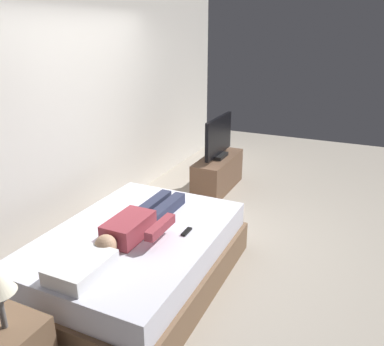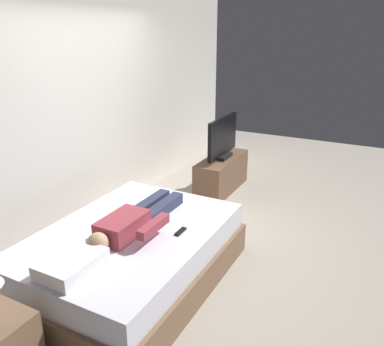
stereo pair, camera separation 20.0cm
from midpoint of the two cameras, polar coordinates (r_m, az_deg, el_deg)
ground_plane at (r=4.45m, az=-0.62°, el=-10.07°), size 10.00×10.00×0.00m
back_wall at (r=5.04m, az=-13.98°, el=9.99°), size 6.40×0.10×2.80m
bed at (r=3.74m, az=-9.69°, el=-12.12°), size 2.07×1.49×0.54m
pillow at (r=3.10m, az=-17.65°, el=-12.95°), size 0.48×0.34×0.12m
person at (r=3.57m, az=-9.42°, el=-7.15°), size 1.26×0.46×0.18m
remote at (r=3.53m, az=-2.44°, el=-8.54°), size 0.15×0.04×0.02m
tv_stand at (r=5.76m, az=2.77°, el=-0.07°), size 1.10×0.40×0.50m
tv at (r=5.59m, az=2.86°, el=5.08°), size 0.88×0.20×0.59m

